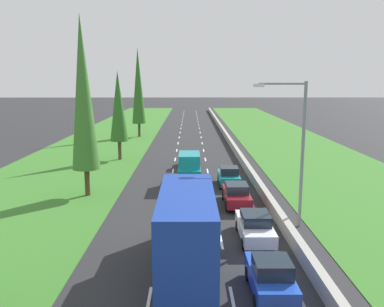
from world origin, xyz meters
name	(u,v)px	position (x,y,z in m)	size (l,w,h in m)	color
ground_plane	(190,140)	(0.00, 60.00, 0.00)	(300.00, 300.00, 0.00)	#28282B
grass_verge_left	(107,140)	(-12.65, 60.00, 0.02)	(14.00, 140.00, 0.04)	#387528
grass_verge_right	(284,140)	(14.35, 60.00, 0.02)	(14.00, 140.00, 0.04)	#387528
median_barrier	(228,137)	(5.70, 60.00, 0.42)	(0.44, 120.00, 0.85)	#9E9B93
lane_markings	(190,140)	(0.00, 60.00, 0.01)	(3.64, 116.00, 0.01)	white
blue_hatchback_right_lane	(271,277)	(3.40, 15.34, 0.84)	(1.74, 3.90, 1.72)	#1E47B7
blue_box_truck_centre_lane	(187,229)	(-0.17, 17.42, 2.18)	(2.46, 9.40, 4.18)	black
black_sedan_centre_lane	(190,197)	(-0.03, 27.19, 0.81)	(1.82, 4.50, 1.64)	black
white_sedan_right_lane	(255,226)	(3.69, 21.37, 0.81)	(1.82, 4.50, 1.64)	white
teal_van_centre_lane	(189,169)	(-0.08, 33.70, 1.40)	(1.96, 4.90, 2.82)	teal
maroon_sedan_right_lane	(236,194)	(3.37, 27.85, 0.81)	(1.82, 4.50, 1.64)	maroon
teal_hatchback_right_lane	(229,176)	(3.33, 33.29, 0.84)	(1.74, 3.90, 1.72)	teal
teal_hatchback_centre_lane	(190,159)	(-0.06, 40.90, 0.84)	(1.74, 3.90, 1.72)	teal
poplar_tree_second	(83,94)	(-8.16, 30.36, 8.05)	(2.15, 2.15, 13.98)	#4C3823
poplar_tree_third	(118,107)	(-8.11, 44.95, 6.11)	(2.05, 2.05, 10.12)	#4C3823
poplar_tree_fourth	(138,86)	(-8.21, 63.81, 8.08)	(2.15, 2.15, 14.05)	#4C3823
street_light_mast	(297,144)	(6.50, 23.54, 5.23)	(3.20, 0.28, 9.00)	gray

